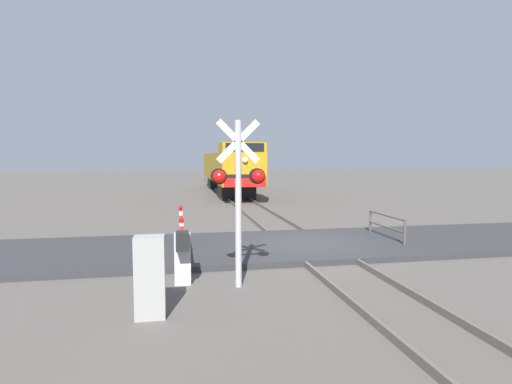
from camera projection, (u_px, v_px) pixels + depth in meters
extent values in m
plane|color=#514C47|center=(306.00, 247.00, 13.12)|extent=(160.00, 160.00, 0.00)
cube|color=#59544C|center=(284.00, 246.00, 12.98)|extent=(0.08, 80.00, 0.15)
cube|color=#59544C|center=(327.00, 244.00, 13.25)|extent=(0.08, 80.00, 0.15)
cube|color=#2D2D30|center=(306.00, 245.00, 13.11)|extent=(36.00, 4.57, 0.16)
cube|color=black|center=(236.00, 191.00, 28.82)|extent=(2.32, 3.20, 1.05)
cube|color=black|center=(221.00, 182.00, 38.39)|extent=(2.32, 3.20, 1.05)
cube|color=#B28414|center=(227.00, 166.00, 33.47)|extent=(2.72, 17.77, 2.11)
cube|color=#B28414|center=(241.00, 148.00, 26.03)|extent=(2.67, 2.79, 0.59)
cube|color=black|center=(245.00, 147.00, 24.63)|extent=(2.32, 0.06, 0.48)
cube|color=red|center=(245.00, 182.00, 24.79)|extent=(2.59, 0.08, 0.64)
sphere|color=#F2EACC|center=(245.00, 160.00, 24.68)|extent=(0.36, 0.36, 0.36)
cylinder|color=#ADADB2|center=(238.00, 205.00, 8.99)|extent=(0.14, 0.14, 3.64)
cube|color=white|center=(238.00, 141.00, 8.87)|extent=(0.95, 0.04, 0.95)
cube|color=white|center=(238.00, 141.00, 8.87)|extent=(0.95, 0.04, 0.95)
cube|color=black|center=(238.00, 176.00, 8.94)|extent=(1.04, 0.08, 0.08)
sphere|color=red|center=(219.00, 177.00, 8.76)|extent=(0.28, 0.28, 0.28)
sphere|color=red|center=(258.00, 176.00, 8.92)|extent=(0.28, 0.28, 0.28)
cylinder|color=black|center=(219.00, 176.00, 8.88)|extent=(0.34, 0.14, 0.34)
cylinder|color=black|center=(257.00, 176.00, 9.03)|extent=(0.34, 0.14, 0.34)
cube|color=silver|center=(182.00, 259.00, 9.31)|extent=(0.36, 0.36, 1.15)
cube|color=black|center=(182.00, 241.00, 8.93)|extent=(0.28, 0.36, 0.40)
cube|color=red|center=(182.00, 232.00, 9.95)|extent=(0.10, 0.98, 0.14)
cube|color=white|center=(181.00, 226.00, 10.91)|extent=(0.10, 0.98, 0.14)
cube|color=red|center=(181.00, 220.00, 11.86)|extent=(0.10, 0.98, 0.14)
cube|color=white|center=(181.00, 216.00, 12.82)|extent=(0.10, 0.98, 0.14)
cube|color=red|center=(181.00, 212.00, 13.78)|extent=(0.10, 0.98, 0.14)
sphere|color=red|center=(181.00, 220.00, 10.94)|extent=(0.14, 0.14, 0.14)
sphere|color=red|center=(181.00, 208.00, 13.67)|extent=(0.14, 0.14, 0.14)
cube|color=#999993|center=(150.00, 277.00, 7.32)|extent=(0.53, 0.39, 1.47)
cylinder|color=#4C4742|center=(405.00, 235.00, 12.71)|extent=(0.08, 0.08, 0.95)
cylinder|color=#4C4742|center=(370.00, 223.00, 15.00)|extent=(0.08, 0.08, 0.95)
cylinder|color=#4C4742|center=(386.00, 215.00, 13.82)|extent=(0.06, 2.33, 0.06)
cylinder|color=#4C4742|center=(386.00, 227.00, 13.85)|extent=(0.06, 2.33, 0.06)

